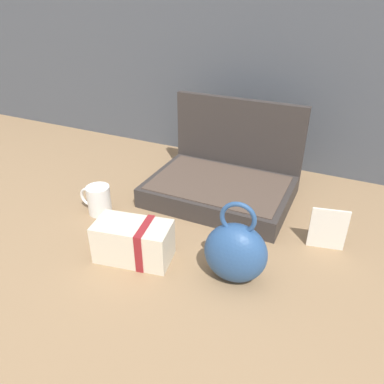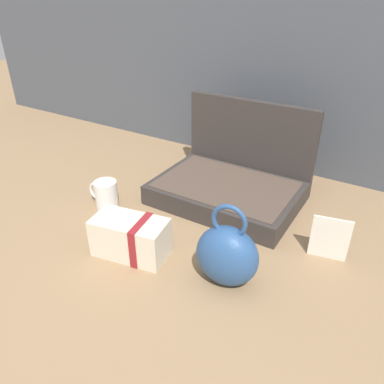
{
  "view_description": "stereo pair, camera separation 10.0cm",
  "coord_description": "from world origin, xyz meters",
  "px_view_note": "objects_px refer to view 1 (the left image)",
  "views": [
    {
      "loc": [
        0.37,
        -0.81,
        0.64
      ],
      "look_at": [
        -0.0,
        -0.02,
        0.14
      ],
      "focal_mm": 34.65,
      "sensor_mm": 36.0,
      "label": 1
    },
    {
      "loc": [
        0.45,
        -0.76,
        0.64
      ],
      "look_at": [
        -0.0,
        -0.02,
        0.14
      ],
      "focal_mm": 34.65,
      "sensor_mm": 36.0,
      "label": 2
    }
  ],
  "objects_px": {
    "info_card_left": "(328,229)",
    "teal_pouch_handbag": "(236,252)",
    "open_suitcase": "(224,178)",
    "coffee_mug": "(98,200)",
    "cream_toiletry_bag": "(135,242)"
  },
  "relations": [
    {
      "from": "open_suitcase",
      "to": "info_card_left",
      "type": "distance_m",
      "value": 0.39
    },
    {
      "from": "cream_toiletry_bag",
      "to": "coffee_mug",
      "type": "height_order",
      "value": "cream_toiletry_bag"
    },
    {
      "from": "open_suitcase",
      "to": "cream_toiletry_bag",
      "type": "bearing_deg",
      "value": -102.0
    },
    {
      "from": "open_suitcase",
      "to": "cream_toiletry_bag",
      "type": "xyz_separation_m",
      "value": [
        -0.09,
        -0.41,
        -0.01
      ]
    },
    {
      "from": "open_suitcase",
      "to": "teal_pouch_handbag",
      "type": "relative_size",
      "value": 2.09
    },
    {
      "from": "open_suitcase",
      "to": "coffee_mug",
      "type": "distance_m",
      "value": 0.42
    },
    {
      "from": "open_suitcase",
      "to": "cream_toiletry_bag",
      "type": "distance_m",
      "value": 0.42
    },
    {
      "from": "teal_pouch_handbag",
      "to": "coffee_mug",
      "type": "relative_size",
      "value": 2.0
    },
    {
      "from": "open_suitcase",
      "to": "coffee_mug",
      "type": "relative_size",
      "value": 4.2
    },
    {
      "from": "info_card_left",
      "to": "teal_pouch_handbag",
      "type": "bearing_deg",
      "value": -141.57
    },
    {
      "from": "open_suitcase",
      "to": "info_card_left",
      "type": "bearing_deg",
      "value": -23.35
    },
    {
      "from": "coffee_mug",
      "to": "info_card_left",
      "type": "height_order",
      "value": "info_card_left"
    },
    {
      "from": "cream_toiletry_bag",
      "to": "info_card_left",
      "type": "xyz_separation_m",
      "value": [
        0.45,
        0.26,
        0.01
      ]
    },
    {
      "from": "teal_pouch_handbag",
      "to": "cream_toiletry_bag",
      "type": "relative_size",
      "value": 1.04
    },
    {
      "from": "cream_toiletry_bag",
      "to": "open_suitcase",
      "type": "bearing_deg",
      "value": 78.0
    }
  ]
}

